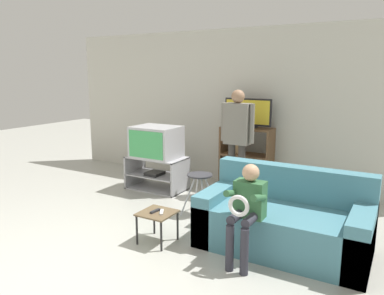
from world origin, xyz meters
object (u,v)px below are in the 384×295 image
(snack_table, at_px, (157,216))
(media_shelf, at_px, (246,157))
(television_flat, at_px, (248,114))
(television_main, at_px, (156,142))
(person_seated_child, at_px, (247,206))
(remote_control_black, at_px, (155,211))
(folding_stool, at_px, (200,182))
(person_standing_adult, at_px, (237,133))
(tv_stand, at_px, (157,173))
(remote_control_white, at_px, (162,212))
(couch, at_px, (284,222))

(snack_table, bearing_deg, media_shelf, 88.09)
(media_shelf, distance_m, television_flat, 0.72)
(television_main, relative_size, person_seated_child, 0.72)
(remote_control_black, bearing_deg, folding_stool, 95.15)
(television_flat, relative_size, person_seated_child, 0.78)
(television_flat, distance_m, remote_control_black, 2.56)
(person_standing_adult, bearing_deg, media_shelf, 94.04)
(tv_stand, bearing_deg, person_standing_adult, 13.81)
(remote_control_white, height_order, couch, couch)
(snack_table, height_order, person_standing_adult, person_standing_adult)
(media_shelf, xyz_separation_m, remote_control_black, (-0.10, -2.42, -0.15))
(television_flat, xyz_separation_m, couch, (1.18, -1.83, -0.94))
(snack_table, bearing_deg, folding_stool, 90.13)
(remote_control_black, height_order, couch, couch)
(folding_stool, height_order, remote_control_white, folding_stool)
(television_flat, relative_size, person_standing_adult, 0.48)
(tv_stand, distance_m, television_main, 0.52)
(media_shelf, height_order, folding_stool, media_shelf)
(television_main, distance_m, media_shelf, 1.49)
(remote_control_black, relative_size, person_seated_child, 0.14)
(person_seated_child, bearing_deg, tv_stand, 144.31)
(tv_stand, relative_size, remote_control_black, 6.55)
(folding_stool, xyz_separation_m, person_seated_child, (1.04, -0.94, 0.15))
(snack_table, xyz_separation_m, person_seated_child, (1.03, 0.05, 0.30))
(remote_control_white, bearing_deg, person_standing_adult, 58.20)
(media_shelf, relative_size, folding_stool, 1.80)
(remote_control_white, bearing_deg, television_main, 96.80)
(tv_stand, bearing_deg, remote_control_white, -53.16)
(couch, bearing_deg, folding_stool, 161.86)
(person_seated_child, bearing_deg, folding_stool, 137.91)
(remote_control_black, bearing_deg, television_main, 131.21)
(tv_stand, height_order, snack_table, tv_stand)
(media_shelf, relative_size, person_seated_child, 1.01)
(tv_stand, bearing_deg, snack_table, -54.55)
(folding_stool, bearing_deg, person_standing_adult, 82.97)
(folding_stool, height_order, snack_table, folding_stool)
(television_main, bearing_deg, media_shelf, 33.42)
(folding_stool, xyz_separation_m, remote_control_black, (-0.02, -0.99, -0.09))
(folding_stool, xyz_separation_m, couch, (1.27, -0.42, -0.16))
(snack_table, xyz_separation_m, remote_control_white, (0.06, 0.01, 0.06))
(television_main, xyz_separation_m, person_standing_adult, (1.26, 0.33, 0.21))
(television_flat, distance_m, person_standing_adult, 0.53)
(couch, bearing_deg, remote_control_black, -155.97)
(television_flat, relative_size, couch, 0.44)
(snack_table, distance_m, remote_control_white, 0.08)
(remote_control_black, bearing_deg, media_shelf, 93.93)
(tv_stand, height_order, media_shelf, media_shelf)
(couch, bearing_deg, snack_table, -155.76)
(television_main, distance_m, remote_control_white, 2.05)
(folding_stool, relative_size, couch, 0.32)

